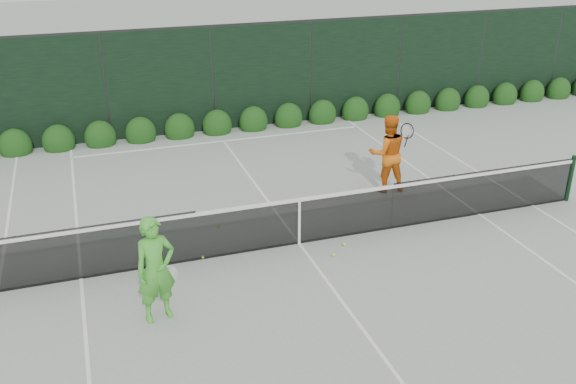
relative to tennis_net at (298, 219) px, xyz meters
name	(u,v)px	position (x,y,z in m)	size (l,w,h in m)	color
ground	(299,243)	(0.02, 0.00, -0.53)	(80.00, 80.00, 0.00)	gray
tennis_net	(298,219)	(0.00, 0.00, 0.00)	(12.90, 0.10, 1.07)	black
player_woman	(156,270)	(-2.93, -1.62, 0.35)	(0.73, 0.57, 1.77)	green
player_man	(387,153)	(2.82, 1.84, 0.38)	(0.98, 0.82, 1.82)	orange
court_lines	(299,243)	(0.02, 0.00, -0.53)	(11.03, 23.83, 0.01)	white
windscreen_fence	(360,236)	(0.02, -2.71, 0.98)	(32.00, 21.07, 3.06)	black
hedge_row	(217,125)	(0.02, 7.15, -0.30)	(31.66, 0.65, 0.94)	#163B10
tennis_balls	(256,251)	(-0.89, -0.08, -0.50)	(3.42, 1.95, 0.07)	#CAEB34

